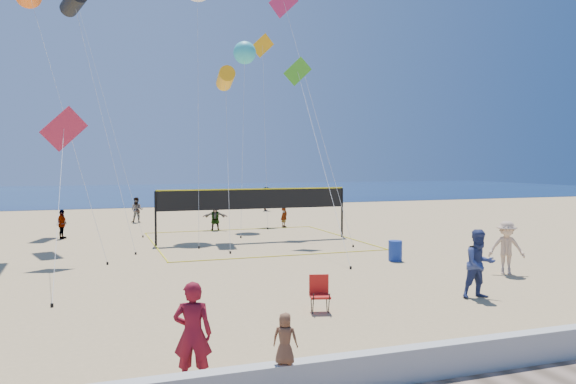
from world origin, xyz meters
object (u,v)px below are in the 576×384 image
object	(u,v)px
camp_chair	(319,291)
volleyball_net	(254,205)
trash_barrel	(395,251)
woman	(193,334)

from	to	relation	value
camp_chair	volleyball_net	distance (m)	13.16
trash_barrel	volleyball_net	size ratio (longest dim) A/B	0.08
trash_barrel	volleyball_net	distance (m)	8.09
woman	camp_chair	bearing A→B (deg)	-118.80
woman	trash_barrel	xyz separation A→B (m)	(9.45, 9.55, -0.51)
woman	volleyball_net	size ratio (longest dim) A/B	0.19
woman	volleyball_net	world-z (taller)	volleyball_net
trash_barrel	camp_chair	bearing A→B (deg)	-133.73
camp_chair	trash_barrel	bearing A→B (deg)	60.56
volleyball_net	trash_barrel	bearing A→B (deg)	-63.03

